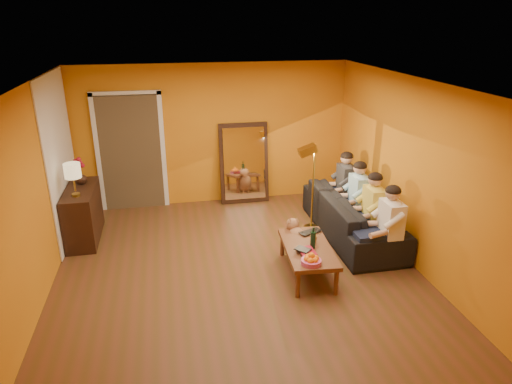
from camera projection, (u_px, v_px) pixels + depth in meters
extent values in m
cube|color=brown|center=(239.00, 273.00, 6.38)|extent=(5.00, 5.50, 0.00)
cube|color=white|center=(236.00, 84.00, 5.44)|extent=(5.00, 5.50, 0.00)
cube|color=orange|center=(213.00, 135.00, 8.43)|extent=(5.00, 0.00, 2.60)
cube|color=orange|center=(31.00, 201.00, 5.45)|extent=(0.00, 5.50, 2.60)
cube|color=orange|center=(414.00, 174.00, 6.38)|extent=(0.00, 5.50, 2.60)
cube|color=white|center=(61.00, 158.00, 7.05)|extent=(0.02, 1.90, 2.58)
cube|color=#3F2D19|center=(131.00, 151.00, 8.31)|extent=(1.06, 0.30, 2.10)
cube|color=white|center=(98.00, 155.00, 8.10)|extent=(0.08, 0.06, 2.20)
cube|color=white|center=(163.00, 151.00, 8.31)|extent=(0.08, 0.06, 2.20)
cube|color=white|center=(125.00, 93.00, 7.81)|extent=(1.22, 0.06, 0.08)
cube|color=black|center=(244.00, 163.00, 8.61)|extent=(0.92, 0.27, 1.51)
cube|color=white|center=(244.00, 164.00, 8.58)|extent=(0.78, 0.21, 1.35)
cube|color=black|center=(83.00, 214.00, 7.23)|extent=(0.44, 1.18, 0.85)
imported|color=black|center=(352.00, 216.00, 7.36)|extent=(2.38, 0.93, 0.70)
cylinder|color=black|center=(313.00, 238.00, 6.13)|extent=(0.07, 0.07, 0.31)
imported|color=#B27F3F|center=(314.00, 239.00, 6.34)|extent=(0.13, 0.13, 0.10)
imported|color=black|center=(313.00, 233.00, 6.57)|extent=(0.40, 0.33, 0.03)
imported|color=black|center=(299.00, 254.00, 6.00)|extent=(0.22, 0.28, 0.02)
imported|color=maroon|center=(300.00, 252.00, 6.01)|extent=(0.21, 0.28, 0.02)
imported|color=black|center=(300.00, 252.00, 5.98)|extent=(0.24, 0.25, 0.02)
imported|color=black|center=(81.00, 178.00, 7.27)|extent=(0.19, 0.19, 0.20)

